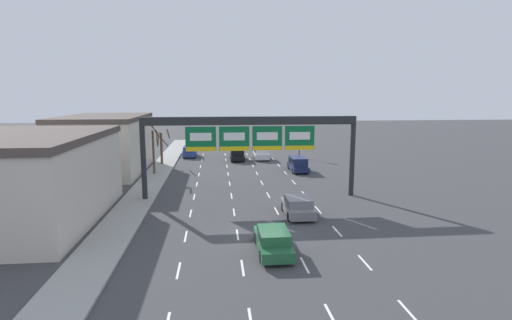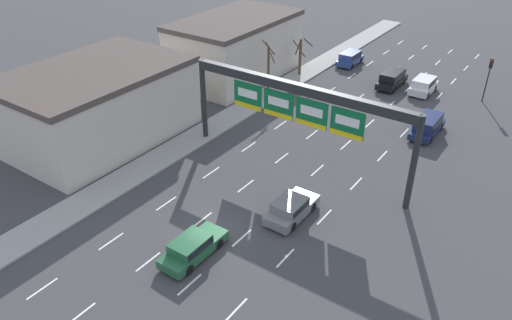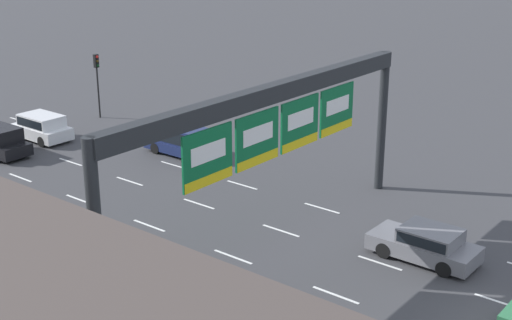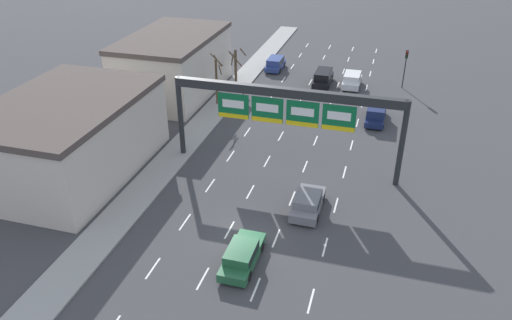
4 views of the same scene
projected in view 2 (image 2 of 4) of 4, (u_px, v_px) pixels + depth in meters
ground_plane at (212, 237)px, 31.99m from camera, size 220.00×220.00×0.00m
sidewalk_left at (110, 188)px, 36.70m from camera, size 2.80×110.00×0.15m
lane_dashes at (314, 151)px, 41.51m from camera, size 10.02×67.00×0.01m
sign_gantry at (297, 101)px, 36.24m from camera, size 18.54×0.70×7.09m
building_near at (97, 104)px, 42.11m from camera, size 10.31×15.13×6.25m
building_far at (236, 48)px, 54.63m from camera, size 8.64×14.62×6.56m
suv_navy at (428, 125)px, 43.69m from camera, size 1.86×4.74×1.70m
suv_black at (392, 78)px, 53.13m from camera, size 1.89×4.74×1.72m
suv_blue at (350, 58)px, 59.03m from camera, size 1.88×4.02×1.55m
car_grey at (291, 208)px, 33.42m from camera, size 1.97×4.40×1.43m
suv_white at (424, 85)px, 51.65m from camera, size 1.98×3.92×1.63m
car_green at (192, 247)px, 30.03m from camera, size 1.84×4.65×1.39m
traffic_light_near_gantry at (489, 71)px, 48.65m from camera, size 0.30×0.35×4.43m
tree_bare_closest at (269, 67)px, 50.46m from camera, size 1.22×1.45×5.76m
tree_bare_second at (301, 55)px, 55.14m from camera, size 1.56×1.94×4.54m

